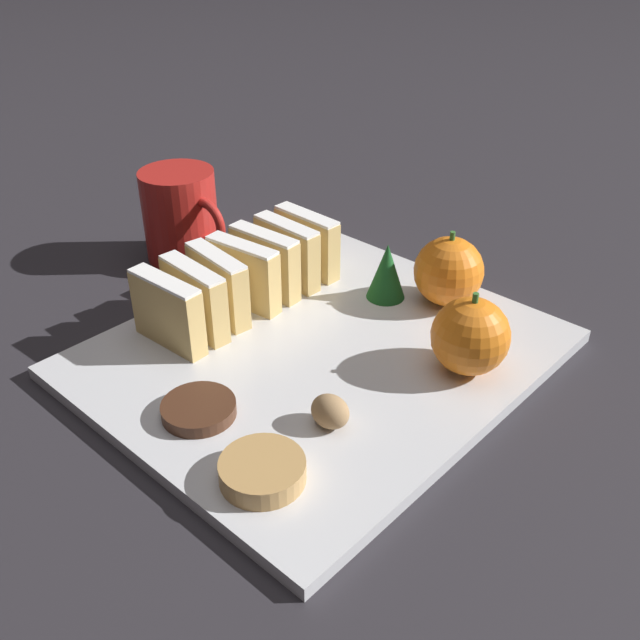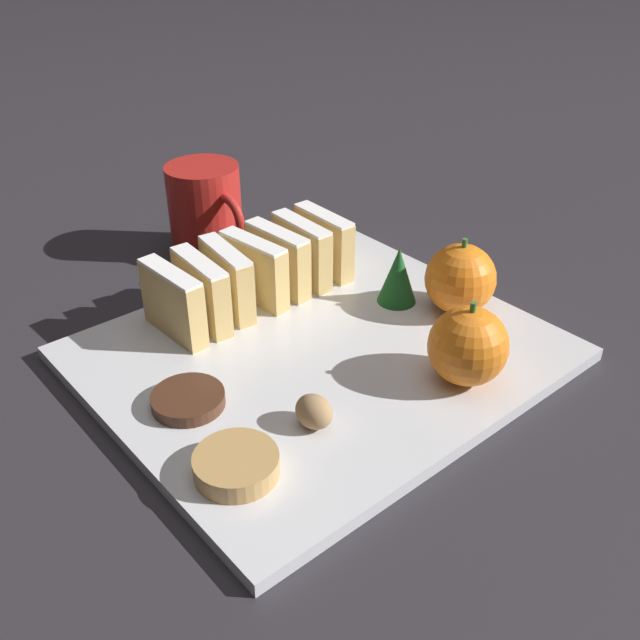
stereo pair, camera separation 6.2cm
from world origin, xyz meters
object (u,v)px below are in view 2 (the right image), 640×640
at_px(walnut, 314,412).
at_px(coffee_mug, 206,209).
at_px(orange_near, 468,346).
at_px(chocolate_cookie, 188,400).
at_px(orange_far, 460,279).

bearing_deg(walnut, coffee_mug, 160.50).
height_order(orange_near, coffee_mug, coffee_mug).
bearing_deg(chocolate_cookie, walnut, 35.99).
xyz_separation_m(orange_near, walnut, (-0.04, -0.13, -0.02)).
relative_size(walnut, chocolate_cookie, 0.54).
height_order(walnut, coffee_mug, coffee_mug).
bearing_deg(coffee_mug, chocolate_cookie, -35.96).
relative_size(orange_near, coffee_mug, 0.65).
distance_m(orange_near, coffee_mug, 0.37).
height_order(orange_far, chocolate_cookie, orange_far).
relative_size(orange_near, orange_far, 0.98).
xyz_separation_m(orange_near, chocolate_cookie, (-0.12, -0.20, -0.03)).
height_order(chocolate_cookie, coffee_mug, coffee_mug).
height_order(orange_far, coffee_mug, coffee_mug).
bearing_deg(coffee_mug, walnut, -19.50).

